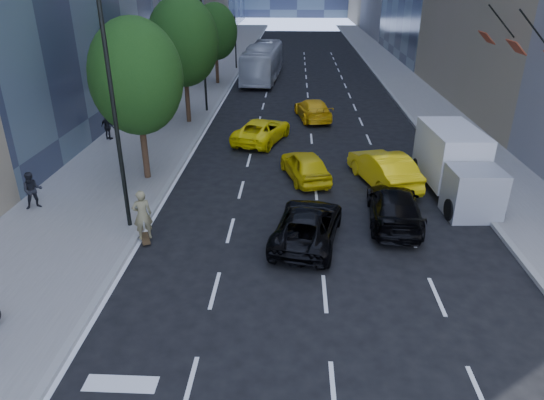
# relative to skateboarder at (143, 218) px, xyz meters

# --- Properties ---
(ground) EXTENTS (160.00, 160.00, 0.00)m
(ground) POSITION_rel_skateboarder_xyz_m (5.60, -3.00, -0.97)
(ground) COLOR black
(ground) RESTS_ON ground
(sidewalk_left) EXTENTS (6.00, 120.00, 0.15)m
(sidewalk_left) POSITION_rel_skateboarder_xyz_m (-3.40, 27.00, -0.90)
(sidewalk_left) COLOR slate
(sidewalk_left) RESTS_ON ground
(sidewalk_right) EXTENTS (4.00, 120.00, 0.15)m
(sidewalk_right) POSITION_rel_skateboarder_xyz_m (15.60, 27.00, -0.90)
(sidewalk_right) COLOR slate
(sidewalk_right) RESTS_ON ground
(lamp_near) EXTENTS (2.13, 0.22, 10.00)m
(lamp_near) POSITION_rel_skateboarder_xyz_m (-0.72, 1.00, 4.84)
(lamp_near) COLOR black
(lamp_near) RESTS_ON sidewalk_left
(lamp_far) EXTENTS (2.13, 0.22, 10.00)m
(lamp_far) POSITION_rel_skateboarder_xyz_m (-0.72, 19.00, 4.84)
(lamp_far) COLOR black
(lamp_far) RESTS_ON sidewalk_left
(tree_near) EXTENTS (4.20, 4.20, 7.46)m
(tree_near) POSITION_rel_skateboarder_xyz_m (-1.60, 6.00, 4.00)
(tree_near) COLOR #322413
(tree_near) RESTS_ON sidewalk_left
(tree_mid) EXTENTS (4.50, 4.50, 7.99)m
(tree_mid) POSITION_rel_skateboarder_xyz_m (-1.60, 16.00, 4.34)
(tree_mid) COLOR #322413
(tree_mid) RESTS_ON sidewalk_left
(tree_far) EXTENTS (3.90, 3.90, 6.92)m
(tree_far) POSITION_rel_skateboarder_xyz_m (-1.60, 29.00, 3.65)
(tree_far) COLOR #322413
(tree_far) RESTS_ON sidewalk_left
(traffic_signal) EXTENTS (2.48, 0.53, 5.20)m
(traffic_signal) POSITION_rel_skateboarder_xyz_m (-0.80, 37.00, 3.26)
(traffic_signal) COLOR black
(traffic_signal) RESTS_ON sidewalk_left
(facade_flags) EXTENTS (1.85, 13.30, 2.05)m
(facade_flags) POSITION_rel_skateboarder_xyz_m (16.24, 7.00, 5.21)
(facade_flags) COLOR black
(facade_flags) RESTS_ON ground
(skateboarder) EXTENTS (0.84, 0.71, 1.95)m
(skateboarder) POSITION_rel_skateboarder_xyz_m (0.00, 0.00, 0.00)
(skateboarder) COLOR olive
(skateboarder) RESTS_ON ground
(black_sedan_lincoln) EXTENTS (3.07, 5.13, 1.34)m
(black_sedan_lincoln) POSITION_rel_skateboarder_xyz_m (6.10, 0.35, -0.31)
(black_sedan_lincoln) COLOR black
(black_sedan_lincoln) RESTS_ON ground
(black_sedan_mercedes) EXTENTS (2.40, 5.05, 1.42)m
(black_sedan_mercedes) POSITION_rel_skateboarder_xyz_m (9.61, 2.00, -0.26)
(black_sedan_mercedes) COLOR black
(black_sedan_mercedes) RESTS_ON ground
(taxi_a) EXTENTS (2.77, 4.46, 1.42)m
(taxi_a) POSITION_rel_skateboarder_xyz_m (6.10, 6.49, -0.27)
(taxi_a) COLOR #DABF0B
(taxi_a) RESTS_ON ground
(taxi_b) EXTENTS (3.04, 5.21, 1.62)m
(taxi_b) POSITION_rel_skateboarder_xyz_m (9.80, 6.00, -0.16)
(taxi_b) COLOR yellow
(taxi_b) RESTS_ON ground
(taxi_c) EXTENTS (3.73, 5.44, 1.38)m
(taxi_c) POSITION_rel_skateboarder_xyz_m (3.60, 12.32, -0.28)
(taxi_c) COLOR #FFEA0D
(taxi_c) RESTS_ON ground
(taxi_d) EXTENTS (2.81, 5.08, 1.39)m
(taxi_d) POSITION_rel_skateboarder_xyz_m (6.80, 17.50, -0.28)
(taxi_d) COLOR yellow
(taxi_d) RESTS_ON ground
(city_bus) EXTENTS (3.42, 11.88, 3.27)m
(city_bus) POSITION_rel_skateboarder_xyz_m (2.40, 31.65, 0.66)
(city_bus) COLOR silver
(city_bus) RESTS_ON ground
(box_truck) EXTENTS (2.52, 6.11, 2.87)m
(box_truck) POSITION_rel_skateboarder_xyz_m (12.78, 5.00, 0.48)
(box_truck) COLOR silver
(box_truck) RESTS_ON ground
(pedestrian_a) EXTENTS (0.98, 0.91, 1.61)m
(pedestrian_a) POSITION_rel_skateboarder_xyz_m (-5.36, 2.34, -0.02)
(pedestrian_a) COLOR black
(pedestrian_a) RESTS_ON sidewalk_left
(pedestrian_b) EXTENTS (0.97, 0.67, 1.54)m
(pedestrian_b) POSITION_rel_skateboarder_xyz_m (-5.60, 11.83, -0.06)
(pedestrian_b) COLOR black
(pedestrian_b) RESTS_ON sidewalk_left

